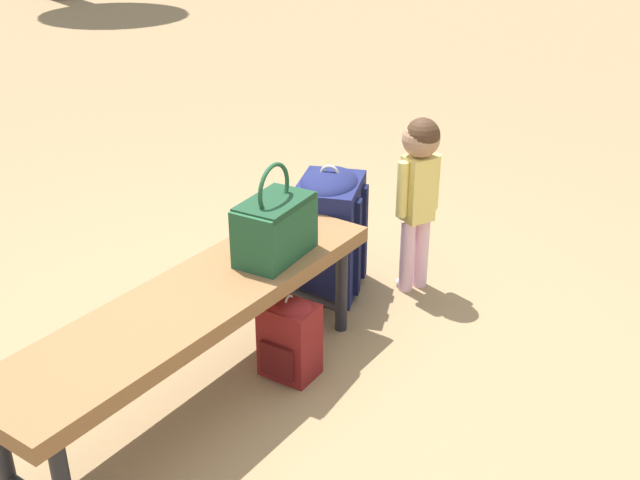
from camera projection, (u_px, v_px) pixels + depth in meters
name	position (u px, v px, depth m)	size (l,w,h in m)	color
ground_plane	(275.00, 368.00, 3.03)	(40.00, 40.00, 0.00)	#8C704C
park_bench	(195.00, 310.00, 2.67)	(1.65, 0.80, 0.45)	brown
handbag	(275.00, 226.00, 2.85)	(0.36, 0.28, 0.37)	#1E4C2D
child_standing	(419.00, 179.00, 3.37)	(0.22, 0.17, 0.81)	#E5B2C6
backpack_large	(329.00, 229.00, 3.47)	(0.44, 0.43, 0.60)	#191E4C
backpack_small	(289.00, 335.00, 2.93)	(0.22, 0.24, 0.34)	maroon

